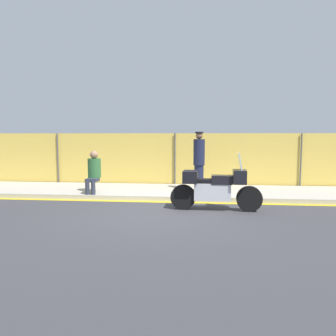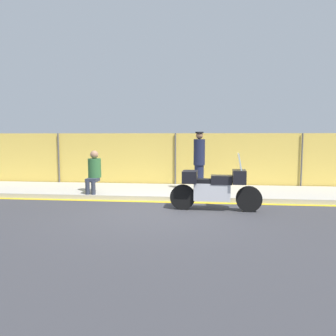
# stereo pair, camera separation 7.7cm
# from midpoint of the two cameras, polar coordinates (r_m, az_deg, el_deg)

# --- Properties ---
(ground_plane) EXTENTS (120.00, 120.00, 0.00)m
(ground_plane) POSITION_cam_midpoint_polar(r_m,az_deg,el_deg) (8.07, -1.29, -7.82)
(ground_plane) COLOR #38383D
(sidewalk) EXTENTS (32.40, 2.48, 0.14)m
(sidewalk) POSITION_cam_midpoint_polar(r_m,az_deg,el_deg) (10.61, 0.46, -4.15)
(sidewalk) COLOR #ADA89E
(sidewalk) RESTS_ON ground_plane
(curb_paint_stripe) EXTENTS (32.40, 0.18, 0.01)m
(curb_paint_stripe) POSITION_cam_midpoint_polar(r_m,az_deg,el_deg) (9.32, -0.31, -5.95)
(curb_paint_stripe) COLOR gold
(curb_paint_stripe) RESTS_ON ground_plane
(storefront_fence) EXTENTS (30.78, 0.17, 1.96)m
(storefront_fence) POSITION_cam_midpoint_polar(r_m,az_deg,el_deg) (11.82, 1.06, 1.31)
(storefront_fence) COLOR gold
(storefront_fence) RESTS_ON ground_plane
(motorcycle) EXTENTS (2.29, 0.56, 1.46)m
(motorcycle) POSITION_cam_midpoint_polar(r_m,az_deg,el_deg) (8.29, 7.91, -3.39)
(motorcycle) COLOR black
(motorcycle) RESTS_ON ground_plane
(officer_standing) EXTENTS (0.36, 0.36, 1.86)m
(officer_standing) POSITION_cam_midpoint_polar(r_m,az_deg,el_deg) (10.34, 5.21, 1.31)
(officer_standing) COLOR #191E38
(officer_standing) RESTS_ON sidewalk
(person_seated_on_curb) EXTENTS (0.40, 0.67, 1.29)m
(person_seated_on_curb) POSITION_cam_midpoint_polar(r_m,az_deg,el_deg) (10.22, -13.02, -0.28)
(person_seated_on_curb) COLOR #2D3342
(person_seated_on_curb) RESTS_ON sidewalk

